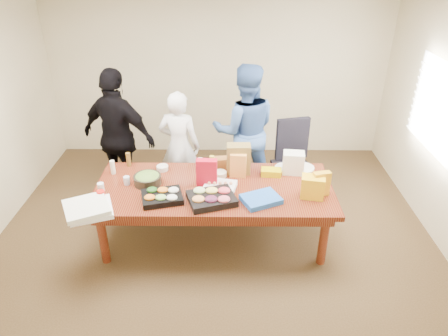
{
  "coord_description": "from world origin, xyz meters",
  "views": [
    {
      "loc": [
        0.16,
        -4.13,
        3.29
      ],
      "look_at": [
        0.12,
        0.1,
        0.95
      ],
      "focal_mm": 32.97,
      "sensor_mm": 36.0,
      "label": 1
    }
  ],
  "objects_px": {
    "person_right": "(245,131)",
    "sheet_cake": "(220,186)",
    "conference_table": "(214,213)",
    "person_center": "(180,146)",
    "salad_bowl": "(148,180)",
    "office_chair": "(293,165)"
  },
  "relations": [
    {
      "from": "person_right",
      "to": "sheet_cake",
      "type": "relative_size",
      "value": 5.29
    },
    {
      "from": "conference_table",
      "to": "person_center",
      "type": "distance_m",
      "value": 1.2
    },
    {
      "from": "person_center",
      "to": "sheet_cake",
      "type": "height_order",
      "value": "person_center"
    },
    {
      "from": "person_right",
      "to": "salad_bowl",
      "type": "relative_size",
      "value": 5.79
    },
    {
      "from": "office_chair",
      "to": "person_center",
      "type": "distance_m",
      "value": 1.6
    },
    {
      "from": "conference_table",
      "to": "salad_bowl",
      "type": "relative_size",
      "value": 8.53
    },
    {
      "from": "conference_table",
      "to": "person_right",
      "type": "distance_m",
      "value": 1.38
    },
    {
      "from": "person_center",
      "to": "conference_table",
      "type": "bearing_deg",
      "value": 127.99
    },
    {
      "from": "person_center",
      "to": "salad_bowl",
      "type": "relative_size",
      "value": 4.83
    },
    {
      "from": "person_right",
      "to": "salad_bowl",
      "type": "xyz_separation_m",
      "value": [
        -1.19,
        -1.12,
        -0.15
      ]
    },
    {
      "from": "office_chair",
      "to": "person_right",
      "type": "xyz_separation_m",
      "value": [
        -0.67,
        0.29,
        0.39
      ]
    },
    {
      "from": "conference_table",
      "to": "sheet_cake",
      "type": "distance_m",
      "value": 0.42
    },
    {
      "from": "sheet_cake",
      "to": "salad_bowl",
      "type": "height_order",
      "value": "salad_bowl"
    },
    {
      "from": "conference_table",
      "to": "office_chair",
      "type": "xyz_separation_m",
      "value": [
        1.07,
        0.9,
        0.18
      ]
    },
    {
      "from": "conference_table",
      "to": "sheet_cake",
      "type": "relative_size",
      "value": 7.79
    },
    {
      "from": "person_center",
      "to": "person_right",
      "type": "bearing_deg",
      "value": -157.05
    },
    {
      "from": "person_right",
      "to": "sheet_cake",
      "type": "distance_m",
      "value": 1.28
    },
    {
      "from": "person_center",
      "to": "sheet_cake",
      "type": "bearing_deg",
      "value": 130.38
    },
    {
      "from": "office_chair",
      "to": "sheet_cake",
      "type": "bearing_deg",
      "value": -150.3
    },
    {
      "from": "person_center",
      "to": "person_right",
      "type": "distance_m",
      "value": 0.94
    },
    {
      "from": "conference_table",
      "to": "salad_bowl",
      "type": "distance_m",
      "value": 0.9
    },
    {
      "from": "person_right",
      "to": "sheet_cake",
      "type": "height_order",
      "value": "person_right"
    }
  ]
}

